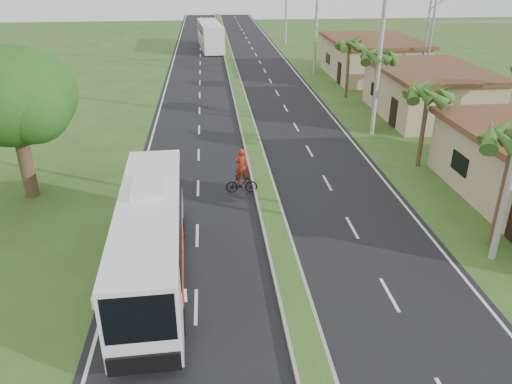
{
  "coord_description": "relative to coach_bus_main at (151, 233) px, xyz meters",
  "views": [
    {
      "loc": [
        -2.78,
        -14.27,
        11.1
      ],
      "look_at": [
        -0.85,
        5.44,
        1.8
      ],
      "focal_mm": 35.0,
      "sensor_mm": 36.0,
      "label": 1
    }
  ],
  "objects": [
    {
      "name": "utility_pole_c",
      "position": [
        13.59,
        35.93,
        3.78
      ],
      "size": [
        1.6,
        0.28,
        11.0
      ],
      "color": "gray",
      "rests_on": "ground"
    },
    {
      "name": "ground",
      "position": [
        5.09,
        -2.07,
        -1.89
      ],
      "size": [
        180.0,
        180.0,
        0.0
      ],
      "primitive_type": "plane",
      "color": "#39501D",
      "rests_on": "ground"
    },
    {
      "name": "utility_pole_d",
      "position": [
        13.59,
        55.93,
        3.53
      ],
      "size": [
        1.6,
        0.28,
        10.5
      ],
      "color": "gray",
      "rests_on": "ground"
    },
    {
      "name": "shop_far",
      "position": [
        19.09,
        33.93,
        0.04
      ],
      "size": [
        8.6,
        11.6,
        3.82
      ],
      "color": "tan",
      "rests_on": "ground"
    },
    {
      "name": "motorcyclist",
      "position": [
        3.86,
        7.17,
        -0.95
      ],
      "size": [
        1.66,
        0.54,
        2.46
      ],
      "rotation": [
        0.0,
        0.0,
        -0.05
      ],
      "color": "black",
      "rests_on": "ground"
    },
    {
      "name": "lane_edge_left",
      "position": [
        -1.61,
        17.93,
        -1.89
      ],
      "size": [
        0.12,
        160.0,
        0.01
      ],
      "primitive_type": "cube",
      "color": "silver",
      "rests_on": "ground"
    },
    {
      "name": "palm_verge_c",
      "position": [
        13.89,
        16.93,
        3.23
      ],
      "size": [
        2.4,
        2.4,
        5.85
      ],
      "color": "#473321",
      "rests_on": "ground"
    },
    {
      "name": "palm_verge_d",
      "position": [
        14.39,
        25.93,
        2.66
      ],
      "size": [
        2.4,
        2.4,
        5.25
      ],
      "color": "#473321",
      "rests_on": "ground"
    },
    {
      "name": "road_asphalt",
      "position": [
        5.09,
        17.93,
        -1.88
      ],
      "size": [
        14.0,
        160.0,
        0.02
      ],
      "primitive_type": "cube",
      "color": "black",
      "rests_on": "ground"
    },
    {
      "name": "palm_verge_b",
      "position": [
        14.49,
        9.93,
        2.47
      ],
      "size": [
        2.4,
        2.4,
        5.05
      ],
      "color": "#473321",
      "rests_on": "ground"
    },
    {
      "name": "billboard_lattice",
      "position": [
        27.09,
        27.93,
        4.93
      ],
      "size": [
        10.18,
        1.18,
        12.07
      ],
      "color": "gray",
      "rests_on": "ground"
    },
    {
      "name": "utility_pole_b",
      "position": [
        13.56,
        15.93,
        4.37
      ],
      "size": [
        3.2,
        0.28,
        12.0
      ],
      "color": "gray",
      "rests_on": "ground"
    },
    {
      "name": "coach_bus_far",
      "position": [
        2.96,
        52.94,
        0.04
      ],
      "size": [
        3.43,
        11.86,
        3.41
      ],
      "rotation": [
        0.0,
        0.0,
        0.08
      ],
      "color": "white",
      "rests_on": "ground"
    },
    {
      "name": "shade_tree",
      "position": [
        -7.03,
        7.95,
        3.14
      ],
      "size": [
        6.3,
        6.0,
        7.54
      ],
      "color": "#473321",
      "rests_on": "ground"
    },
    {
      "name": "coach_bus_main",
      "position": [
        0.0,
        0.0,
        0.0
      ],
      "size": [
        2.62,
        10.71,
        3.44
      ],
      "rotation": [
        0.0,
        0.0,
        0.04
      ],
      "color": "white",
      "rests_on": "ground"
    },
    {
      "name": "shop_mid",
      "position": [
        19.09,
        19.93,
        -0.03
      ],
      "size": [
        7.6,
        10.6,
        3.67
      ],
      "color": "tan",
      "rests_on": "ground"
    },
    {
      "name": "lane_edge_right",
      "position": [
        11.79,
        17.93,
        -1.89
      ],
      "size": [
        0.12,
        160.0,
        0.01
      ],
      "primitive_type": "cube",
      "color": "silver",
      "rests_on": "ground"
    },
    {
      "name": "median_strip",
      "position": [
        5.09,
        17.93,
        -1.79
      ],
      "size": [
        1.2,
        160.0,
        0.18
      ],
      "color": "gray",
      "rests_on": "ground"
    }
  ]
}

